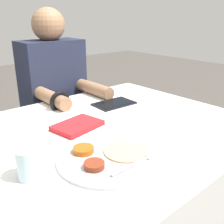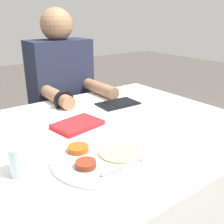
{
  "view_description": "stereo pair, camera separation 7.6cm",
  "coord_description": "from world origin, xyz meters",
  "px_view_note": "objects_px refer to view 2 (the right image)",
  "views": [
    {
      "loc": [
        -0.61,
        -0.76,
        1.22
      ],
      "look_at": [
        0.05,
        0.0,
        0.84
      ],
      "focal_mm": 42.0,
      "sensor_mm": 36.0,
      "label": 1
    },
    {
      "loc": [
        -0.55,
        -0.81,
        1.22
      ],
      "look_at": [
        0.05,
        0.0,
        0.84
      ],
      "focal_mm": 42.0,
      "sensor_mm": 36.0,
      "label": 2
    }
  ],
  "objects_px": {
    "thali_tray": "(102,157)",
    "red_notebook": "(77,125)",
    "tablet_device": "(118,104)",
    "person_diner": "(64,117)",
    "drinking_glass": "(22,160)"
  },
  "relations": [
    {
      "from": "thali_tray",
      "to": "red_notebook",
      "type": "relative_size",
      "value": 1.59
    },
    {
      "from": "tablet_device",
      "to": "person_diner",
      "type": "xyz_separation_m",
      "value": [
        -0.11,
        0.43,
        -0.19
      ]
    },
    {
      "from": "tablet_device",
      "to": "thali_tray",
      "type": "bearing_deg",
      "value": -133.32
    },
    {
      "from": "tablet_device",
      "to": "drinking_glass",
      "type": "distance_m",
      "value": 0.69
    },
    {
      "from": "person_diner",
      "to": "drinking_glass",
      "type": "bearing_deg",
      "value": -123.43
    },
    {
      "from": "red_notebook",
      "to": "drinking_glass",
      "type": "relative_size",
      "value": 2.33
    },
    {
      "from": "thali_tray",
      "to": "red_notebook",
      "type": "height_order",
      "value": "thali_tray"
    },
    {
      "from": "tablet_device",
      "to": "person_diner",
      "type": "height_order",
      "value": "person_diner"
    },
    {
      "from": "drinking_glass",
      "to": "thali_tray",
      "type": "bearing_deg",
      "value": -17.0
    },
    {
      "from": "tablet_device",
      "to": "drinking_glass",
      "type": "relative_size",
      "value": 2.37
    },
    {
      "from": "person_diner",
      "to": "thali_tray",
      "type": "bearing_deg",
      "value": -107.87
    },
    {
      "from": "red_notebook",
      "to": "drinking_glass",
      "type": "bearing_deg",
      "value": -145.82
    },
    {
      "from": "person_diner",
      "to": "drinking_glass",
      "type": "relative_size",
      "value": 13.84
    },
    {
      "from": "tablet_device",
      "to": "red_notebook",
      "type": "bearing_deg",
      "value": -158.03
    },
    {
      "from": "red_notebook",
      "to": "person_diner",
      "type": "relative_size",
      "value": 0.17
    }
  ]
}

